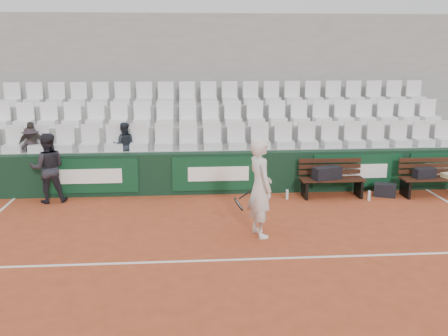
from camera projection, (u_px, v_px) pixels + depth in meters
ground at (246, 260)px, 8.32m from camera, size 80.00×80.00×0.00m
court_baseline at (246, 259)px, 8.32m from camera, size 18.00×0.06×0.01m
back_barrier at (229, 172)px, 12.07m from camera, size 18.00×0.34×1.00m
grandstand_tier_front at (224, 167)px, 12.68m from camera, size 18.00×0.95×1.00m
grandstand_tier_mid at (221, 150)px, 13.55m from camera, size 18.00×0.95×1.45m
grandstand_tier_back at (219, 136)px, 14.42m from camera, size 18.00×0.95×1.90m
grandstand_rear_wall at (218, 91)px, 14.73m from camera, size 18.00×0.30×4.40m
seat_row_front at (225, 136)px, 12.32m from camera, size 11.90×0.44×0.63m
seat_row_mid at (222, 113)px, 13.14m from camera, size 11.90×0.44×0.63m
seat_row_back at (219, 93)px, 13.95m from camera, size 11.90×0.44×0.63m
bench_left at (332, 188)px, 11.77m from camera, size 1.50×0.56×0.45m
bench_right at (432, 187)px, 11.84m from camera, size 1.50×0.56×0.45m
sports_bag_left at (327, 173)px, 11.65m from camera, size 0.73×0.49×0.29m
sports_bag_right at (424, 173)px, 11.76m from camera, size 0.54×0.32×0.23m
sports_bag_ground at (385, 190)px, 11.85m from camera, size 0.57×0.47×0.30m
water_bottle_near at (287, 194)px, 11.62m from camera, size 0.06×0.06×0.23m
water_bottle_far at (369, 196)px, 11.52m from camera, size 0.06×0.06×0.23m
tennis_player at (260, 188)px, 9.19m from camera, size 0.80×0.77×1.86m
ball_kid at (48, 168)px, 11.26m from camera, size 0.89×0.76×1.59m
spectator_a at (30, 130)px, 11.97m from camera, size 0.76×0.59×1.04m
spectator_b at (31, 127)px, 11.96m from camera, size 0.70×0.32×1.17m
spectator_c at (123, 127)px, 12.13m from camera, size 0.58×0.46×1.13m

